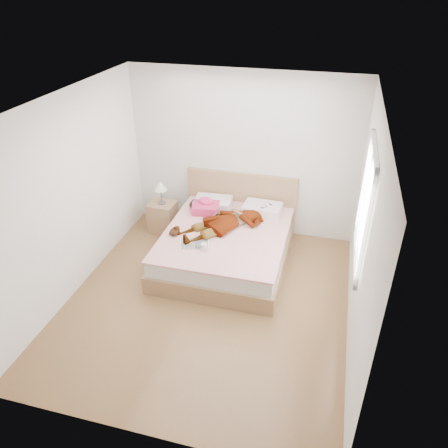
# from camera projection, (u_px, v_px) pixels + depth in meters

# --- Properties ---
(ground) EXTENTS (4.00, 4.00, 0.00)m
(ground) POSITION_uv_depth(u_px,v_px,m) (208.00, 301.00, 5.79)
(ground) COLOR #523219
(ground) RESTS_ON ground
(woman) EXTENTS (1.62, 1.64, 0.23)m
(woman) POSITION_uv_depth(u_px,v_px,m) (230.00, 218.00, 6.44)
(woman) COLOR white
(woman) RESTS_ON bed
(hair) EXTENTS (0.54, 0.60, 0.07)m
(hair) POSITION_uv_depth(u_px,v_px,m) (202.00, 204.00, 6.98)
(hair) COLOR black
(hair) RESTS_ON bed
(phone) EXTENTS (0.09, 0.09, 0.05)m
(phone) POSITION_uv_depth(u_px,v_px,m) (205.00, 199.00, 6.86)
(phone) COLOR silver
(phone) RESTS_ON bed
(room_shell) EXTENTS (4.00, 4.00, 4.00)m
(room_shell) POSITION_uv_depth(u_px,v_px,m) (364.00, 207.00, 4.89)
(room_shell) COLOR white
(room_shell) RESTS_ON ground
(bed) EXTENTS (1.80, 2.08, 1.00)m
(bed) POSITION_uv_depth(u_px,v_px,m) (227.00, 242.00, 6.51)
(bed) COLOR olive
(bed) RESTS_ON ground
(towel) EXTENTS (0.46, 0.40, 0.22)m
(towel) POSITION_uv_depth(u_px,v_px,m) (206.00, 206.00, 6.81)
(towel) COLOR #DB3B5E
(towel) RESTS_ON bed
(magazine) EXTENTS (0.48, 0.39, 0.02)m
(magazine) POSITION_uv_depth(u_px,v_px,m) (195.00, 244.00, 6.04)
(magazine) COLOR white
(magazine) RESTS_ON bed
(coffee_mug) EXTENTS (0.13, 0.11, 0.10)m
(coffee_mug) POSITION_uv_depth(u_px,v_px,m) (204.00, 247.00, 5.89)
(coffee_mug) COLOR white
(coffee_mug) RESTS_ON bed
(plush_toy) EXTENTS (0.16, 0.21, 0.11)m
(plush_toy) POSITION_uv_depth(u_px,v_px,m) (175.00, 231.00, 6.23)
(plush_toy) COLOR black
(plush_toy) RESTS_ON bed
(nightstand) EXTENTS (0.43, 0.39, 0.89)m
(nightstand) POSITION_uv_depth(u_px,v_px,m) (163.00, 215.00, 7.20)
(nightstand) COLOR brown
(nightstand) RESTS_ON ground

